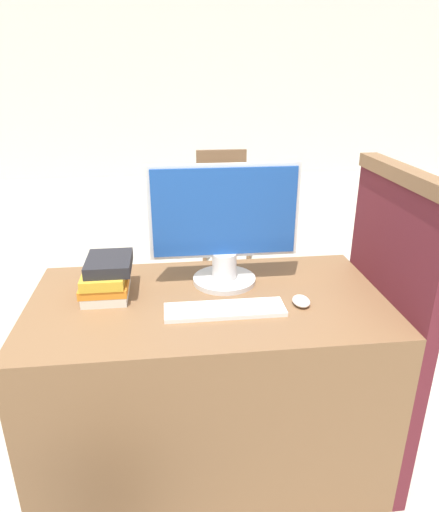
{
  "coord_description": "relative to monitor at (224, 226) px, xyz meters",
  "views": [
    {
      "loc": [
        -0.13,
        -1.13,
        1.53
      ],
      "look_at": [
        0.04,
        0.32,
        0.94
      ],
      "focal_mm": 32.0,
      "sensor_mm": 36.0,
      "label": 1
    }
  ],
  "objects": [
    {
      "name": "book_stack",
      "position": [
        -0.45,
        -0.06,
        -0.16
      ],
      "size": [
        0.18,
        0.25,
        0.15
      ],
      "color": "silver",
      "rests_on": "desk"
    },
    {
      "name": "wall_back",
      "position": [
        -0.08,
        5.43,
        0.42
      ],
      "size": [
        12.0,
        0.06,
        2.8
      ],
      "color": "silver",
      "rests_on": "ground_plane"
    },
    {
      "name": "far_chair",
      "position": [
        0.27,
        2.23,
        -0.47
      ],
      "size": [
        0.44,
        0.44,
        0.89
      ],
      "rotation": [
        0.0,
        0.0,
        0.87
      ],
      "color": "brown",
      "rests_on": "ground_plane"
    },
    {
      "name": "keyboard",
      "position": [
        -0.03,
        -0.24,
        -0.22
      ],
      "size": [
        0.42,
        0.12,
        0.02
      ],
      "color": "white",
      "rests_on": "desk"
    },
    {
      "name": "mouse",
      "position": [
        0.25,
        -0.22,
        -0.22
      ],
      "size": [
        0.06,
        0.09,
        0.03
      ],
      "color": "white",
      "rests_on": "desk"
    },
    {
      "name": "monitor",
      "position": [
        0.0,
        0.0,
        0.0
      ],
      "size": [
        0.57,
        0.25,
        0.47
      ],
      "color": "silver",
      "rests_on": "desk"
    },
    {
      "name": "carrel_divider",
      "position": [
        0.6,
        -0.18,
        -0.36
      ],
      "size": [
        0.07,
        0.63,
        1.23
      ],
      "color": "#5B1E28",
      "rests_on": "ground_plane"
    },
    {
      "name": "desk",
      "position": [
        -0.08,
        -0.14,
        -0.61
      ],
      "size": [
        1.3,
        0.71,
        0.75
      ],
      "color": "brown",
      "rests_on": "ground_plane"
    }
  ]
}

